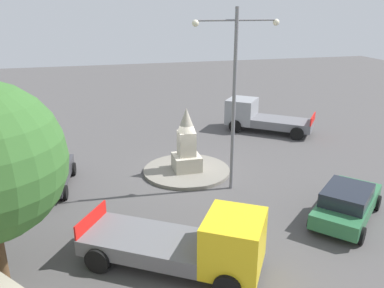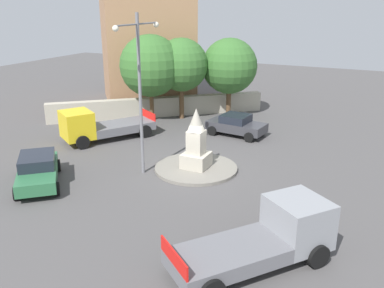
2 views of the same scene
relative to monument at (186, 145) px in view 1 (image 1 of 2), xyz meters
The scene contains 8 objects.
ground_plane 1.49m from the monument, ahead, with size 80.00×80.00×0.00m, color #4F4C4C.
traffic_island 1.41m from the monument, ahead, with size 4.40×4.40×0.17m, color gray.
monument is the anchor object (origin of this frame).
streetlamp 4.37m from the monument, 123.70° to the left, with size 3.76×0.28×8.03m.
car_green_parked_right 7.98m from the monument, 128.65° to the left, with size 4.38×4.16×1.44m.
car_dark_grey_near_island 6.68m from the monument, ahead, with size 2.37×4.01×1.40m.
truck_grey_waiting 8.61m from the monument, 138.53° to the right, with size 5.67×5.08×2.07m.
truck_yellow_approaching 7.92m from the monument, 77.44° to the left, with size 6.01×4.82×2.11m.
Camera 1 is at (4.45, 18.13, 8.09)m, focal length 37.14 mm.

